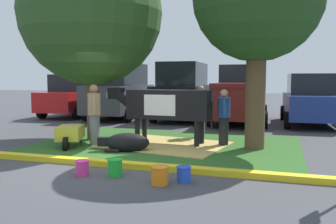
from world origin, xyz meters
TOP-DOWN VIEW (x-y plane):
  - ground_plane at (0.00, 0.00)m, footprint 80.00×80.00m
  - grass_island at (0.60, 2.37)m, footprint 7.11×5.04m
  - curb_yellow at (0.60, -0.30)m, footprint 8.31×0.24m
  - hay_bedding at (0.58, 2.28)m, footprint 3.56×2.91m
  - shade_tree_left at (-1.77, 2.55)m, footprint 4.16×4.16m
  - cow_holstein at (0.54, 2.48)m, footprint 3.14×0.81m
  - calf_lying at (-0.08, 1.17)m, footprint 1.33×0.75m
  - person_handler at (-1.19, 1.59)m, footprint 0.34×0.47m
  - person_visitor_near at (2.13, 2.66)m, footprint 0.34×0.52m
  - person_visitor_far at (1.24, 3.81)m, footprint 0.51×0.34m
  - wheelbarrow at (-1.74, 1.26)m, footprint 0.96×1.60m
  - bucket_pink at (0.02, -1.09)m, footprint 0.28×0.28m
  - bucket_green at (0.64, -0.94)m, footprint 0.30×0.30m
  - bucket_orange at (1.62, -1.21)m, footprint 0.32×0.32m
  - bucket_blue at (1.99, -0.95)m, footprint 0.27×0.27m
  - sedan_red at (-6.05, 8.45)m, footprint 2.19×4.48m
  - suv_dark_grey at (-3.55, 8.25)m, footprint 2.29×4.69m
  - suv_black at (-0.59, 8.56)m, footprint 2.29×4.69m
  - pickup_truck_maroon at (1.94, 8.42)m, footprint 2.42×5.49m
  - sedan_blue at (4.66, 8.25)m, footprint 2.19×4.48m

SIDE VIEW (x-z plane):
  - ground_plane at x=0.00m, z-range 0.00..0.00m
  - grass_island at x=0.60m, z-range 0.00..0.02m
  - hay_bedding at x=0.58m, z-range 0.01..0.04m
  - curb_yellow at x=0.60m, z-range 0.00..0.12m
  - bucket_blue at x=1.99m, z-range 0.01..0.29m
  - bucket_pink at x=0.02m, z-range 0.01..0.30m
  - bucket_orange at x=1.62m, z-range 0.01..0.33m
  - bucket_green at x=0.64m, z-range 0.01..0.33m
  - calf_lying at x=-0.08m, z-range 0.00..0.48m
  - wheelbarrow at x=-1.74m, z-range 0.07..0.70m
  - person_visitor_near at x=2.13m, z-range 0.05..1.60m
  - person_visitor_far at x=1.24m, z-range 0.06..1.67m
  - person_handler at x=-1.19m, z-range 0.07..1.75m
  - sedan_red at x=-6.05m, z-range -0.03..1.99m
  - sedan_blue at x=4.66m, z-range -0.03..1.99m
  - cow_holstein at x=0.54m, z-range 0.33..1.89m
  - pickup_truck_maroon at x=1.94m, z-range -0.10..2.32m
  - suv_dark_grey at x=-3.55m, z-range 0.01..2.53m
  - suv_black at x=-0.59m, z-range 0.01..2.53m
  - shade_tree_left at x=-1.77m, z-range 0.81..6.62m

